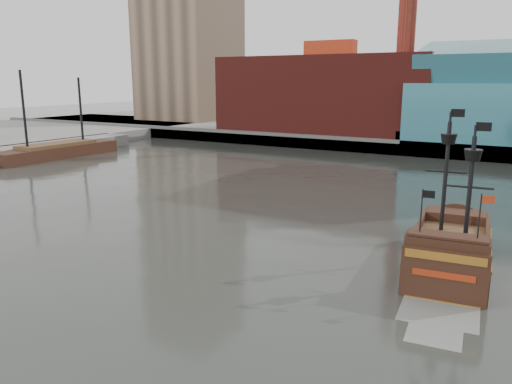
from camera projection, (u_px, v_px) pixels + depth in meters
The scene contains 7 objects.
ground at pixel (213, 296), 29.45m from camera, with size 400.00×400.00×0.00m, color #282B26.
promenade_far at pixel (458, 135), 106.94m from camera, with size 220.00×60.00×2.00m, color slate.
seawall at pixel (431, 150), 81.96m from camera, with size 220.00×1.00×2.60m, color #4C4C49.
pier at pixel (29, 151), 82.89m from camera, with size 6.00×40.00×2.00m, color slate.
skyline at pixel (493, 14), 92.96m from camera, with size 149.00×45.00×62.00m.
pirate_ship at pixel (450, 254), 33.62m from camera, with size 5.98×15.58×11.39m.
docked_vessel at pixel (58, 152), 81.88m from camera, with size 4.94×21.57×14.65m.
Camera 1 is at (15.90, -22.43, 12.48)m, focal length 35.00 mm.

